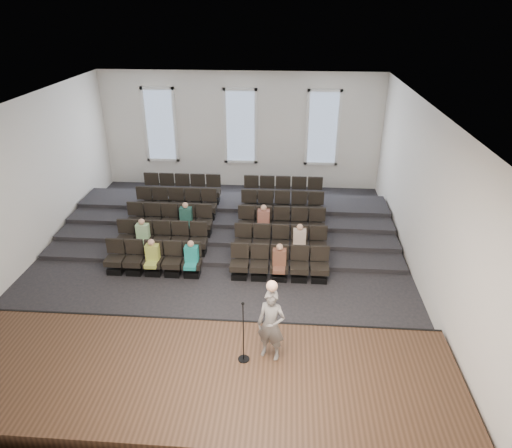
% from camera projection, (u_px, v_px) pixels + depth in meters
% --- Properties ---
extents(ground, '(14.00, 14.00, 0.00)m').
position_uv_depth(ground, '(219.00, 266.00, 14.50)').
color(ground, black).
rests_on(ground, ground).
extents(ceiling, '(12.00, 14.00, 0.02)m').
position_uv_depth(ceiling, '(212.00, 107.00, 12.27)').
color(ceiling, white).
rests_on(ceiling, ground).
extents(wall_back, '(12.00, 0.04, 5.00)m').
position_uv_depth(wall_back, '(241.00, 131.00, 19.65)').
color(wall_back, white).
rests_on(wall_back, ground).
extents(wall_front, '(12.00, 0.04, 5.00)m').
position_uv_depth(wall_front, '(147.00, 365.00, 7.12)').
color(wall_front, white).
rests_on(wall_front, ground).
extents(wall_left, '(0.04, 14.00, 5.00)m').
position_uv_depth(wall_left, '(19.00, 188.00, 13.79)').
color(wall_left, white).
rests_on(wall_left, ground).
extents(wall_right, '(0.04, 14.00, 5.00)m').
position_uv_depth(wall_right, '(425.00, 199.00, 12.99)').
color(wall_right, white).
rests_on(wall_right, ground).
extents(stage, '(11.80, 3.60, 0.50)m').
position_uv_depth(stage, '(184.00, 380.00, 9.83)').
color(stage, '#452D1D').
rests_on(stage, ground).
extents(stage_lip, '(11.80, 0.06, 0.52)m').
position_uv_depth(stage_lip, '(199.00, 327.00, 11.41)').
color(stage_lip, black).
rests_on(stage_lip, ground).
extents(risers, '(11.80, 4.80, 0.60)m').
position_uv_depth(risers, '(231.00, 217.00, 17.24)').
color(risers, black).
rests_on(risers, ground).
extents(seating_rows, '(6.80, 4.70, 1.67)m').
position_uv_depth(seating_rows, '(225.00, 225.00, 15.57)').
color(seating_rows, black).
rests_on(seating_rows, ground).
extents(windows, '(8.44, 0.10, 3.24)m').
position_uv_depth(windows, '(241.00, 127.00, 19.50)').
color(windows, white).
rests_on(windows, wall_back).
extents(audience, '(5.45, 2.64, 1.10)m').
position_uv_depth(audience, '(216.00, 239.00, 14.42)').
color(audience, '#A9B548').
rests_on(audience, seating_rows).
extents(speaker, '(0.72, 0.58, 1.70)m').
position_uv_depth(speaker, '(271.00, 325.00, 9.78)').
color(speaker, slate).
rests_on(speaker, stage).
extents(mic_stand, '(0.26, 0.26, 1.54)m').
position_uv_depth(mic_stand, '(244.00, 343.00, 9.85)').
color(mic_stand, black).
rests_on(mic_stand, stage).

